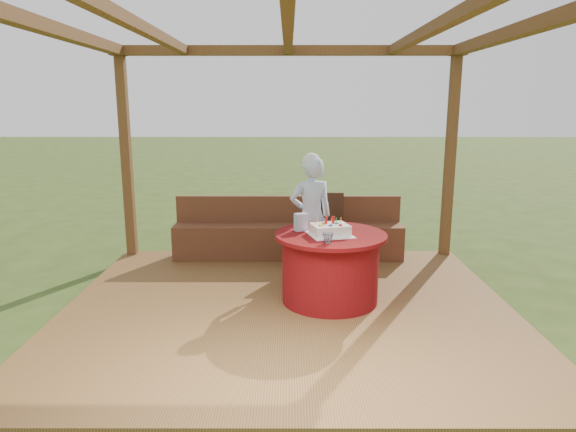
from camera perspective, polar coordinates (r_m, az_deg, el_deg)
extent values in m
plane|color=#2E4416|center=(5.30, 0.00, -11.20)|extent=(60.00, 60.00, 0.00)
cube|color=brown|center=(5.28, 0.00, -10.60)|extent=(4.50, 4.00, 0.12)
cube|color=brown|center=(7.11, -17.51, 6.11)|extent=(0.12, 0.12, 2.60)
cube|color=brown|center=(7.11, 17.56, 6.10)|extent=(0.12, 0.12, 2.60)
cube|color=brown|center=(6.78, 0.02, 17.91)|extent=(4.50, 0.14, 0.12)
cube|color=brown|center=(5.36, -24.77, 18.36)|extent=(0.14, 4.00, 0.12)
cube|color=brown|center=(5.35, 24.79, 18.36)|extent=(0.14, 4.00, 0.12)
cube|color=brown|center=(5.08, -15.73, 19.38)|extent=(0.10, 3.70, 0.10)
cube|color=brown|center=(4.91, 0.00, 20.08)|extent=(0.10, 3.70, 0.10)
cube|color=brown|center=(5.08, 15.74, 19.38)|extent=(0.10, 3.70, 0.10)
cube|color=brown|center=(6.80, 0.02, -2.80)|extent=(3.00, 0.42, 0.45)
cube|color=brown|center=(6.88, 0.02, 0.81)|extent=(3.00, 0.06, 0.35)
cylinder|color=maroon|center=(5.31, 4.70, -5.92)|extent=(0.98, 0.98, 0.68)
cylinder|color=maroon|center=(5.21, 4.77, -2.16)|extent=(1.13, 1.13, 0.04)
cube|color=#361F11|center=(6.37, 4.22, -1.70)|extent=(0.47, 0.47, 0.05)
cylinder|color=#361F11|center=(6.25, 2.59, -4.14)|extent=(0.04, 0.04, 0.46)
cylinder|color=#361F11|center=(6.27, 5.95, -4.15)|extent=(0.04, 0.04, 0.46)
cylinder|color=#361F11|center=(6.60, 2.51, -3.25)|extent=(0.04, 0.04, 0.46)
cylinder|color=#361F11|center=(6.62, 5.69, -3.25)|extent=(0.04, 0.04, 0.46)
cube|color=#361F11|center=(6.53, 4.16, 0.66)|extent=(0.46, 0.05, 0.45)
imported|color=#A6CEF6|center=(6.05, 2.56, -0.04)|extent=(0.58, 0.45, 1.41)
sphere|color=white|center=(5.95, 2.62, 6.02)|extent=(0.21, 0.21, 0.21)
cube|color=white|center=(5.15, 4.67, -2.07)|extent=(0.50, 0.50, 0.01)
cube|color=white|center=(5.14, 4.68, -1.49)|extent=(0.42, 0.37, 0.10)
cylinder|color=red|center=(5.15, 4.27, -0.43)|extent=(0.03, 0.03, 0.08)
cylinder|color=red|center=(5.16, 5.05, -0.43)|extent=(0.03, 0.03, 0.08)
sphere|color=yellow|center=(5.06, 3.61, -0.96)|extent=(0.04, 0.04, 0.04)
sphere|color=blue|center=(5.05, 4.75, -0.99)|extent=(0.04, 0.04, 0.04)
sphere|color=red|center=(5.08, 5.86, -0.94)|extent=(0.04, 0.04, 0.04)
sphere|color=orange|center=(5.14, 4.01, -0.76)|extent=(0.04, 0.04, 0.04)
sphere|color=green|center=(5.16, 5.44, -0.73)|extent=(0.04, 0.04, 0.04)
cube|color=#CA83B7|center=(5.29, 1.44, -0.68)|extent=(0.15, 0.12, 0.18)
imported|color=white|center=(4.84, 4.46, -2.47)|extent=(0.12, 0.12, 0.09)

